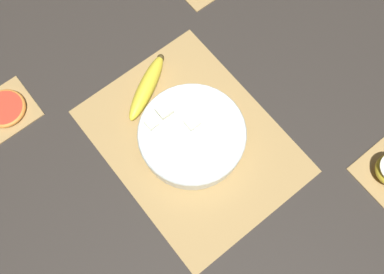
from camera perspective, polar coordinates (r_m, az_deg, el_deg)
The scene contains 6 objects.
ground_plane at distance 1.03m, azimuth 0.00°, elevation -0.54°, with size 6.00×6.00×0.00m, color #2D2823.
bamboo_mat_center at distance 1.03m, azimuth 0.00°, elevation -0.48°, with size 0.47×0.36×0.01m.
coaster_mat_near_left at distance 1.14m, azimuth -22.52°, elevation 3.18°, with size 0.13×0.13×0.01m.
fruit_salad_bowl at distance 0.99m, azimuth -0.04°, elevation 0.25°, with size 0.24×0.24×0.07m.
whole_banana at distance 1.06m, azimuth -5.76°, elevation 6.35°, with size 0.12×0.17×0.04m.
grapefruit_slice at distance 1.13m, azimuth -22.68°, elevation 3.36°, with size 0.10×0.10×0.01m.
Camera 1 is at (0.27, -0.22, 0.97)m, focal length 42.00 mm.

